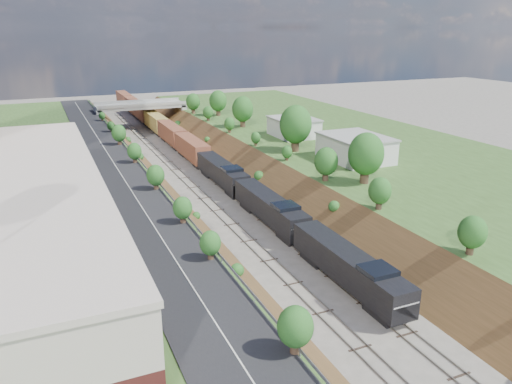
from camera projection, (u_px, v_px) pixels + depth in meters
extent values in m
cube|color=#335021|center=(0.00, 202.00, 73.43)|extent=(44.00, 180.00, 5.00)
cube|color=#335021|center=(371.00, 158.00, 98.47)|extent=(44.00, 180.00, 5.00)
cube|color=brown|center=(150.00, 199.00, 82.56)|extent=(10.00, 180.00, 10.00)
cube|color=brown|center=(270.00, 183.00, 90.91)|extent=(10.00, 180.00, 10.00)
cube|color=gray|center=(199.00, 192.00, 85.72)|extent=(1.58, 180.00, 0.18)
cube|color=gray|center=(227.00, 188.00, 87.69)|extent=(1.58, 180.00, 0.18)
cube|color=black|center=(120.00, 173.00, 79.26)|extent=(8.00, 180.00, 0.10)
cube|color=#99999E|center=(145.00, 167.00, 80.66)|extent=(0.06, 171.00, 0.30)
cube|color=maroon|center=(36.00, 227.00, 55.05)|extent=(14.00, 62.00, 2.20)
cube|color=beige|center=(32.00, 199.00, 54.03)|extent=(14.00, 62.00, 4.30)
cube|color=beige|center=(28.00, 178.00, 53.27)|extent=(14.30, 62.30, 0.50)
cube|color=gray|center=(99.00, 120.00, 135.35)|extent=(1.50, 8.00, 6.20)
cube|color=gray|center=(181.00, 114.00, 144.08)|extent=(1.50, 8.00, 6.20)
cube|color=gray|center=(140.00, 106.00, 138.74)|extent=(24.00, 8.00, 1.00)
cube|color=gray|center=(143.00, 105.00, 135.01)|extent=(24.00, 0.30, 0.80)
cube|color=gray|center=(137.00, 101.00, 141.97)|extent=(24.00, 0.30, 0.80)
cube|color=silver|center=(355.00, 149.00, 86.49)|extent=(9.00, 12.00, 4.00)
cube|color=silver|center=(294.00, 128.00, 105.51)|extent=(8.00, 10.00, 3.60)
cylinder|color=#473323|center=(365.00, 174.00, 73.79)|extent=(1.30, 1.30, 2.62)
ellipsoid|color=#24581F|center=(366.00, 154.00, 72.80)|extent=(5.25, 5.25, 6.30)
cylinder|color=#473323|center=(231.00, 273.00, 45.68)|extent=(0.66, 0.66, 1.22)
ellipsoid|color=#24581F|center=(231.00, 259.00, 45.22)|extent=(2.45, 2.45, 2.94)
cube|color=black|center=(384.00, 312.00, 48.99)|extent=(2.40, 4.00, 0.90)
cube|color=black|center=(348.00, 265.00, 54.08)|extent=(3.19, 19.17, 3.17)
cube|color=black|center=(395.00, 307.00, 47.26)|extent=(2.94, 3.00, 1.80)
cube|color=silver|center=(396.00, 298.00, 46.95)|extent=(2.94, 3.00, 0.15)
cube|color=black|center=(378.00, 272.00, 49.15)|extent=(3.13, 3.10, 0.90)
cube|color=black|center=(269.00, 207.00, 71.63)|extent=(3.19, 19.17, 3.17)
cube|color=black|center=(222.00, 172.00, 89.18)|extent=(3.19, 19.17, 3.17)
cube|color=brown|center=(149.00, 116.00, 142.59)|extent=(3.19, 101.83, 3.83)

